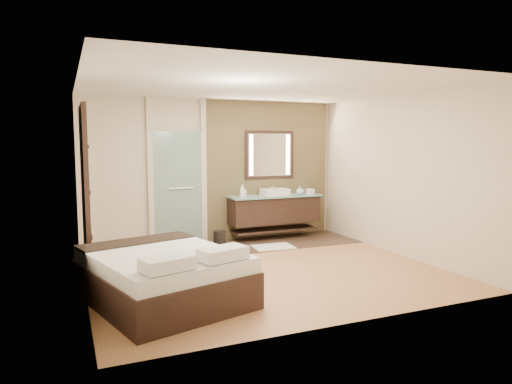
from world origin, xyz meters
name	(u,v)px	position (x,y,z in m)	size (l,w,h in m)	color
floor	(263,269)	(0.00, 0.00, 0.00)	(5.00, 5.00, 0.00)	#A87146
tile_strip	(257,244)	(0.60, 1.60, 0.01)	(3.80, 1.30, 0.01)	#32231B
stone_wall	(268,170)	(1.10, 2.21, 1.35)	(2.60, 0.08, 2.70)	tan
vanity	(274,210)	(1.10, 1.92, 0.58)	(1.85, 0.55, 0.88)	black
mirror_unit	(270,155)	(1.10, 2.16, 1.65)	(1.06, 0.04, 0.96)	black
frosted_door	(178,183)	(-0.75, 2.20, 1.14)	(1.10, 0.12, 2.70)	silver
shoji_partition	(85,192)	(-2.43, 0.60, 1.21)	(0.06, 1.20, 2.40)	black
bed	(164,276)	(-1.65, -0.80, 0.31)	(2.00, 2.27, 0.74)	black
bath_mat	(273,247)	(0.73, 1.20, 0.02)	(0.72, 0.50, 0.02)	silver
waste_bin	(219,238)	(-0.10, 1.74, 0.14)	(0.22, 0.22, 0.28)	black
tissue_box	(310,191)	(1.88, 1.86, 0.92)	(0.12, 0.12, 0.10)	silver
soap_bottle_a	(242,191)	(0.41, 1.88, 0.99)	(0.09, 0.09, 0.24)	white
soap_bottle_b	(244,192)	(0.48, 1.98, 0.96)	(0.08, 0.09, 0.19)	#B2B2B2
soap_bottle_c	(300,190)	(1.60, 1.81, 0.95)	(0.13, 0.13, 0.17)	silver
cup	(302,191)	(1.74, 1.98, 0.91)	(0.11, 0.11, 0.09)	white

